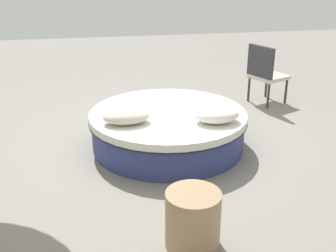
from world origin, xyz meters
TOP-DOWN VIEW (x-y plane):
  - ground_plane at (0.00, 0.00)m, footprint 16.00×16.00m
  - round_bed at (0.00, 0.00)m, footprint 2.00×2.00m
  - throw_pillow_0 at (-0.55, -0.27)m, footprint 0.56×0.37m
  - throw_pillow_1 at (0.51, -0.43)m, footprint 0.54×0.40m
  - patio_chair at (1.86, 1.39)m, footprint 0.67×0.68m
  - side_table at (-0.15, -2.01)m, footprint 0.47×0.47m

SIDE VIEW (x-z plane):
  - ground_plane at x=0.00m, z-range 0.00..0.00m
  - round_bed at x=0.00m, z-range 0.01..0.48m
  - side_table at x=-0.15m, z-range 0.00..0.51m
  - throw_pillow_0 at x=-0.55m, z-range 0.47..0.64m
  - patio_chair at x=1.86m, z-range 0.07..1.05m
  - throw_pillow_1 at x=0.51m, z-range 0.47..0.66m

